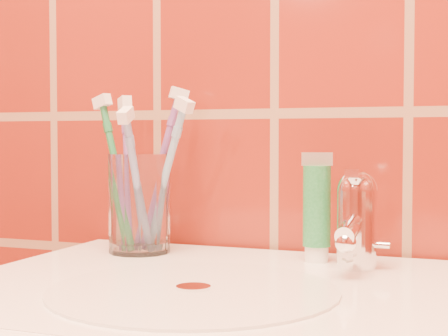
% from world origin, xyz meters
% --- Properties ---
extents(glass_tumbler, '(0.10, 0.10, 0.14)m').
position_xyz_m(glass_tumbler, '(-0.16, 1.10, 0.92)').
color(glass_tumbler, white).
rests_on(glass_tumbler, pedestal_sink).
extents(toothpaste_tube, '(0.04, 0.04, 0.14)m').
position_xyz_m(toothpaste_tube, '(0.08, 1.12, 0.92)').
color(toothpaste_tube, white).
rests_on(toothpaste_tube, pedestal_sink).
extents(faucet, '(0.05, 0.11, 0.12)m').
position_xyz_m(faucet, '(0.14, 1.09, 0.91)').
color(faucet, white).
rests_on(faucet, pedestal_sink).
extents(toothbrush_0, '(0.05, 0.17, 0.22)m').
position_xyz_m(toothbrush_0, '(-0.15, 1.07, 0.95)').
color(toothbrush_0, '#718CC9').
rests_on(toothbrush_0, glass_tumbler).
extents(toothbrush_1, '(0.12, 0.11, 0.22)m').
position_xyz_m(toothbrush_1, '(-0.20, 1.10, 0.96)').
color(toothbrush_1, '#1F7641').
rests_on(toothbrush_1, glass_tumbler).
extents(toothbrush_2, '(0.14, 0.13, 0.24)m').
position_xyz_m(toothbrush_2, '(-0.15, 1.13, 0.96)').
color(toothbrush_2, '#6A418D').
rests_on(toothbrush_2, glass_tumbler).
extents(toothbrush_3, '(0.16, 0.14, 0.22)m').
position_xyz_m(toothbrush_3, '(-0.12, 1.10, 0.95)').
color(toothbrush_3, '#79A9D8').
rests_on(toothbrush_3, glass_tumbler).
extents(toothbrush_4, '(0.09, 0.09, 0.22)m').
position_xyz_m(toothbrush_4, '(-0.18, 1.11, 0.96)').
color(toothbrush_4, '#75489B').
rests_on(toothbrush_4, glass_tumbler).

